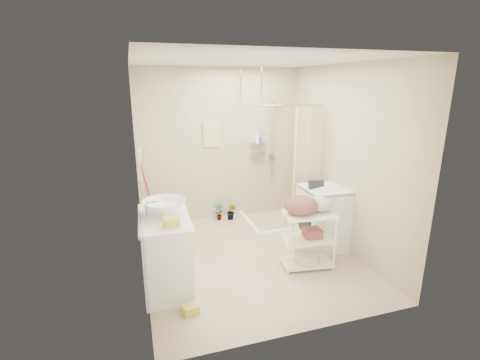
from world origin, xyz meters
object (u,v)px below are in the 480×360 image
object	(u,v)px
toilet	(168,229)
laundry_rack	(308,235)
vanity	(166,252)
washing_machine	(324,217)

from	to	relation	value
toilet	laundry_rack	distance (m)	1.96
vanity	washing_machine	bearing A→B (deg)	10.93
vanity	laundry_rack	xyz separation A→B (m)	(1.80, -0.08, 0.00)
toilet	laundry_rack	xyz separation A→B (m)	(1.68, -1.00, 0.11)
vanity	washing_machine	size ratio (longest dim) A/B	1.12
vanity	washing_machine	xyz separation A→B (m)	(2.30, 0.38, 0.01)
laundry_rack	washing_machine	bearing A→B (deg)	50.78
toilet	laundry_rack	world-z (taller)	laundry_rack
washing_machine	laundry_rack	world-z (taller)	washing_machine
washing_machine	laundry_rack	size ratio (longest dim) A/B	1.01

